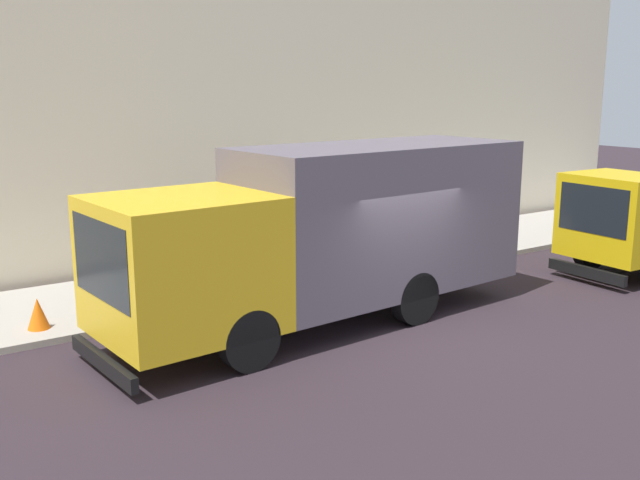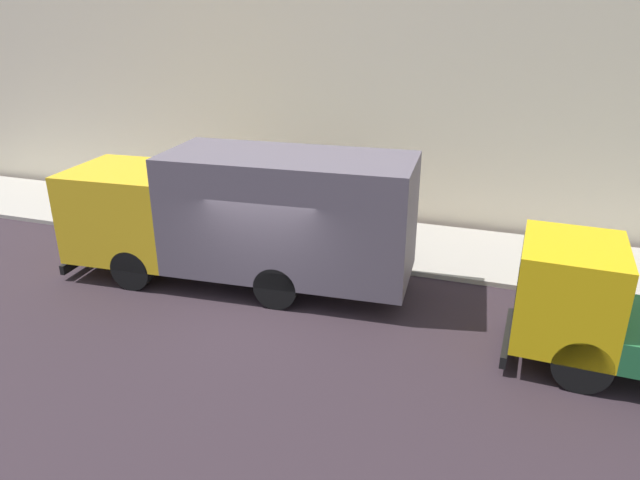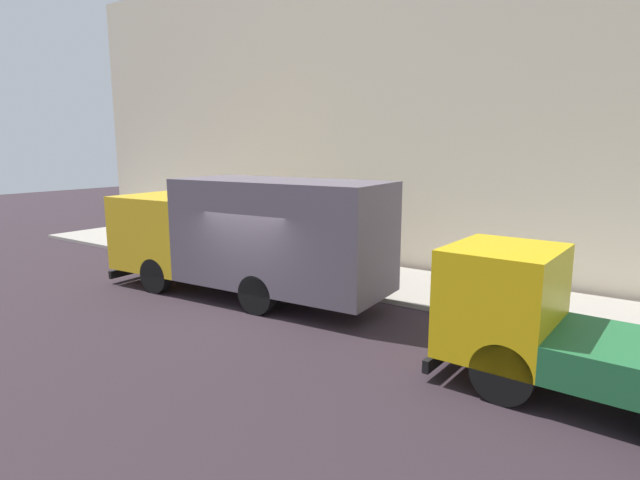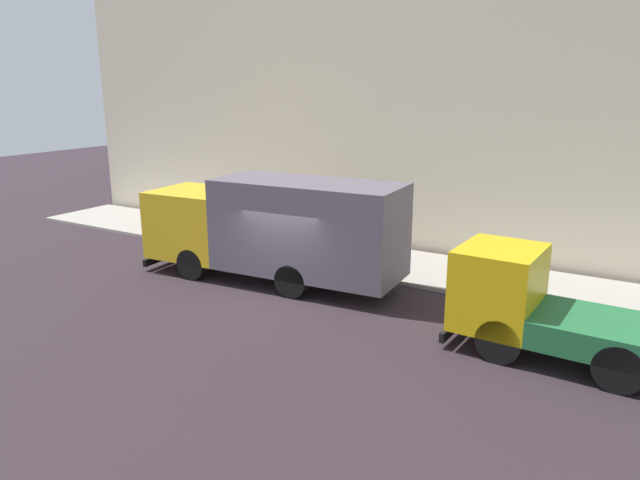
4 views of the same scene
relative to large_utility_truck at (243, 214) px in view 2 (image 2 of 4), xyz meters
The scene contains 10 objects.
ground 2.43m from the large_utility_truck, 144.31° to the right, with size 80.00×80.00×0.00m, color #2D2229.
sidewalk 3.96m from the large_utility_truck, 15.73° to the right, with size 3.56×30.00×0.12m, color #A7A096.
building_facade 6.86m from the large_utility_truck, ahead, with size 0.50×30.00×10.88m, color beige.
large_utility_truck is the anchor object (origin of this frame).
small_flatbed_truck 8.47m from the large_utility_truck, 98.15° to the right, with size 2.32×5.78×2.41m.
pedestrian_walking 4.73m from the large_utility_truck, 11.37° to the left, with size 0.43×0.43×1.73m.
pedestrian_standing 4.54m from the large_utility_truck, 11.86° to the right, with size 0.43×0.43×1.66m.
pedestrian_third 3.20m from the large_utility_truck, 29.37° to the left, with size 0.51×0.51×1.72m.
traffic_cone_orange 5.45m from the large_utility_truck, 63.88° to the left, with size 0.39×0.39×0.56m, color orange.
street_sign_post 2.43m from the large_utility_truck, 28.91° to the left, with size 0.44×0.08×2.41m.
Camera 2 is at (-10.35, -4.95, 6.38)m, focal length 32.49 mm.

